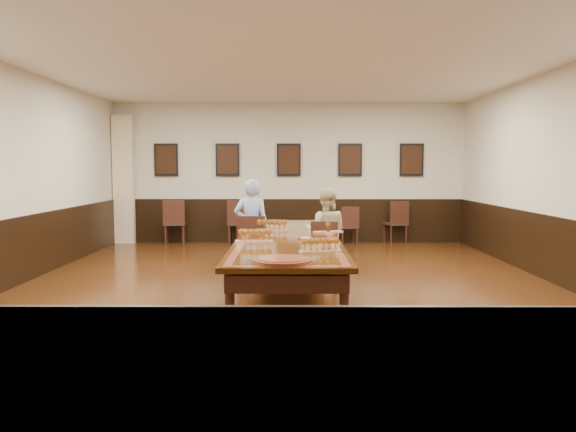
{
  "coord_description": "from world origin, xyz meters",
  "views": [
    {
      "loc": [
        0.03,
        -7.9,
        1.73
      ],
      "look_at": [
        0.0,
        0.5,
        1.0
      ],
      "focal_mm": 35.0,
      "sensor_mm": 36.0,
      "label": 1
    }
  ],
  "objects_px": {
    "chair_man": "(251,245)",
    "person_woman": "(326,232)",
    "spare_chair_b": "(238,222)",
    "carved_platter": "(282,260)",
    "spare_chair_c": "(348,225)",
    "spare_chair_d": "(395,222)",
    "chair_woman": "(325,248)",
    "spare_chair_a": "(175,222)",
    "person_man": "(251,226)",
    "conference_table": "(288,246)"
  },
  "relations": [
    {
      "from": "chair_woman",
      "to": "spare_chair_d",
      "type": "relative_size",
      "value": 0.92
    },
    {
      "from": "chair_man",
      "to": "spare_chair_a",
      "type": "bearing_deg",
      "value": -63.24
    },
    {
      "from": "spare_chair_d",
      "to": "chair_woman",
      "type": "bearing_deg",
      "value": 50.09
    },
    {
      "from": "chair_man",
      "to": "person_woman",
      "type": "height_order",
      "value": "person_woman"
    },
    {
      "from": "spare_chair_a",
      "to": "spare_chair_c",
      "type": "xyz_separation_m",
      "value": [
        3.89,
        -0.01,
        -0.07
      ]
    },
    {
      "from": "spare_chair_c",
      "to": "carved_platter",
      "type": "height_order",
      "value": "spare_chair_c"
    },
    {
      "from": "chair_man",
      "to": "person_man",
      "type": "height_order",
      "value": "person_man"
    },
    {
      "from": "person_man",
      "to": "carved_platter",
      "type": "relative_size",
      "value": 2.11
    },
    {
      "from": "chair_woman",
      "to": "spare_chair_a",
      "type": "relative_size",
      "value": 0.89
    },
    {
      "from": "chair_woman",
      "to": "spare_chair_a",
      "type": "height_order",
      "value": "spare_chair_a"
    },
    {
      "from": "chair_woman",
      "to": "spare_chair_d",
      "type": "bearing_deg",
      "value": -106.23
    },
    {
      "from": "chair_man",
      "to": "spare_chair_c",
      "type": "xyz_separation_m",
      "value": [
        1.93,
        3.5,
        -0.05
      ]
    },
    {
      "from": "spare_chair_a",
      "to": "conference_table",
      "type": "bearing_deg",
      "value": 112.6
    },
    {
      "from": "chair_man",
      "to": "spare_chair_c",
      "type": "distance_m",
      "value": 4.0
    },
    {
      "from": "spare_chair_d",
      "to": "person_man",
      "type": "height_order",
      "value": "person_man"
    },
    {
      "from": "person_man",
      "to": "person_woman",
      "type": "bearing_deg",
      "value": 169.2
    },
    {
      "from": "spare_chair_d",
      "to": "carved_platter",
      "type": "relative_size",
      "value": 1.32
    },
    {
      "from": "spare_chair_b",
      "to": "chair_woman",
      "type": "bearing_deg",
      "value": 110.55
    },
    {
      "from": "chair_woman",
      "to": "carved_platter",
      "type": "xyz_separation_m",
      "value": [
        -0.64,
        -3.11,
        0.33
      ]
    },
    {
      "from": "chair_woman",
      "to": "person_woman",
      "type": "xyz_separation_m",
      "value": [
        0.01,
        0.09,
        0.25
      ]
    },
    {
      "from": "chair_woman",
      "to": "person_woman",
      "type": "relative_size",
      "value": 0.64
    },
    {
      "from": "spare_chair_a",
      "to": "spare_chair_c",
      "type": "height_order",
      "value": "spare_chair_a"
    },
    {
      "from": "spare_chair_b",
      "to": "spare_chair_d",
      "type": "relative_size",
      "value": 1.03
    },
    {
      "from": "spare_chair_c",
      "to": "conference_table",
      "type": "bearing_deg",
      "value": 65.52
    },
    {
      "from": "spare_chair_b",
      "to": "carved_platter",
      "type": "xyz_separation_m",
      "value": [
        1.1,
        -6.87,
        0.28
      ]
    },
    {
      "from": "chair_man",
      "to": "person_man",
      "type": "xyz_separation_m",
      "value": [
        -0.0,
        0.1,
        0.29
      ]
    },
    {
      "from": "spare_chair_d",
      "to": "carved_platter",
      "type": "distance_m",
      "value": 7.43
    },
    {
      "from": "chair_woman",
      "to": "carved_platter",
      "type": "relative_size",
      "value": 1.22
    },
    {
      "from": "chair_man",
      "to": "spare_chair_b",
      "type": "bearing_deg",
      "value": -83.68
    },
    {
      "from": "chair_woman",
      "to": "spare_chair_b",
      "type": "distance_m",
      "value": 4.14
    },
    {
      "from": "carved_platter",
      "to": "spare_chair_b",
      "type": "bearing_deg",
      "value": 99.08
    },
    {
      "from": "person_woman",
      "to": "carved_platter",
      "type": "relative_size",
      "value": 1.91
    },
    {
      "from": "spare_chair_a",
      "to": "conference_table",
      "type": "xyz_separation_m",
      "value": [
        2.56,
        -4.61,
        0.11
      ]
    },
    {
      "from": "spare_chair_c",
      "to": "person_man",
      "type": "bearing_deg",
      "value": 52.07
    },
    {
      "from": "spare_chair_c",
      "to": "person_woman",
      "type": "xyz_separation_m",
      "value": [
        -0.73,
        -3.58,
        0.27
      ]
    },
    {
      "from": "chair_woman",
      "to": "spare_chair_d",
      "type": "height_order",
      "value": "spare_chair_d"
    },
    {
      "from": "conference_table",
      "to": "carved_platter",
      "type": "distance_m",
      "value": 2.19
    },
    {
      "from": "spare_chair_a",
      "to": "chair_woman",
      "type": "bearing_deg",
      "value": 124.08
    },
    {
      "from": "spare_chair_d",
      "to": "carved_platter",
      "type": "bearing_deg",
      "value": 55.89
    },
    {
      "from": "spare_chair_b",
      "to": "spare_chair_d",
      "type": "bearing_deg",
      "value": 177.86
    },
    {
      "from": "conference_table",
      "to": "spare_chair_c",
      "type": "bearing_deg",
      "value": 73.85
    },
    {
      "from": "chair_man",
      "to": "person_man",
      "type": "relative_size",
      "value": 0.63
    },
    {
      "from": "person_man",
      "to": "conference_table",
      "type": "height_order",
      "value": "person_man"
    },
    {
      "from": "spare_chair_a",
      "to": "person_man",
      "type": "relative_size",
      "value": 0.66
    },
    {
      "from": "person_woman",
      "to": "conference_table",
      "type": "bearing_deg",
      "value": 68.37
    },
    {
      "from": "spare_chair_c",
      "to": "spare_chair_d",
      "type": "xyz_separation_m",
      "value": [
        1.1,
        0.22,
        0.05
      ]
    },
    {
      "from": "spare_chair_a",
      "to": "person_man",
      "type": "height_order",
      "value": "person_man"
    },
    {
      "from": "spare_chair_d",
      "to": "carved_platter",
      "type": "height_order",
      "value": "spare_chair_d"
    },
    {
      "from": "spare_chair_a",
      "to": "person_woman",
      "type": "relative_size",
      "value": 0.72
    },
    {
      "from": "spare_chair_c",
      "to": "conference_table",
      "type": "xyz_separation_m",
      "value": [
        -1.33,
        -4.6,
        0.18
      ]
    }
  ]
}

